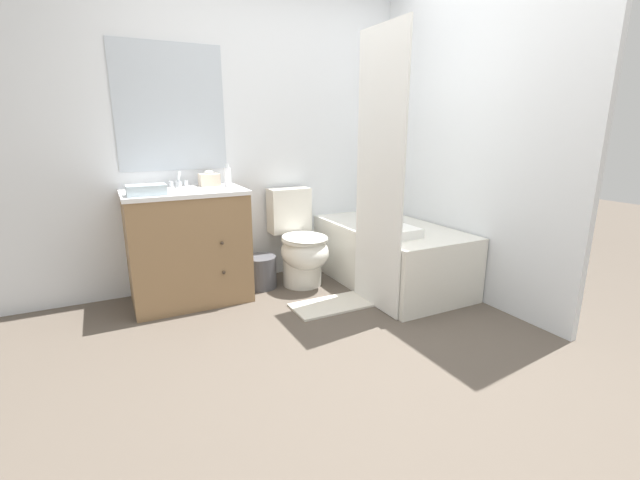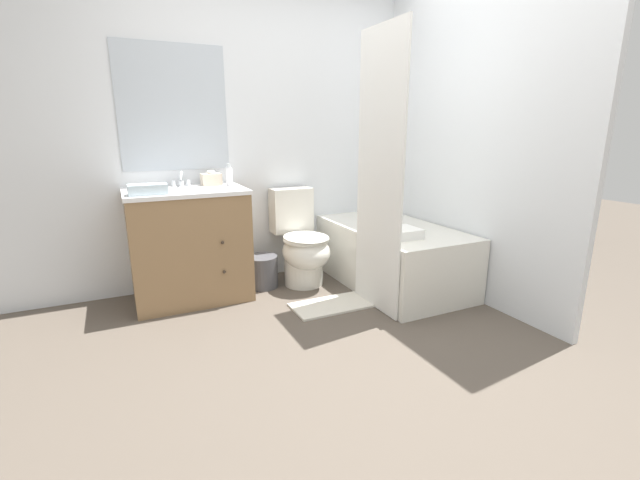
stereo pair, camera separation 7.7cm
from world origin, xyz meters
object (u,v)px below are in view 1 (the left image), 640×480
object	(u,v)px
soap_dispenser	(228,176)
bath_towel_folded	(400,232)
sink_faucet	(179,182)
hand_towel_folded	(146,190)
bathtub	(390,254)
bath_mat	(332,305)
wastebasket	(261,272)
toilet	(300,245)
vanity_cabinet	(188,245)
tissue_box	(209,179)

from	to	relation	value
soap_dispenser	bath_towel_folded	distance (m)	1.38
sink_faucet	bath_towel_folded	world-z (taller)	sink_faucet
hand_towel_folded	bathtub	bearing A→B (deg)	-7.67
sink_faucet	bath_mat	world-z (taller)	sink_faucet
wastebasket	hand_towel_folded	bearing A→B (deg)	-169.34
bathtub	soap_dispenser	bearing A→B (deg)	160.37
sink_faucet	hand_towel_folded	world-z (taller)	sink_faucet
soap_dispenser	hand_towel_folded	size ratio (longest dim) A/B	0.68
toilet	wastebasket	bearing A→B (deg)	168.74
vanity_cabinet	bath_mat	world-z (taller)	vanity_cabinet
tissue_box	bath_towel_folded	bearing A→B (deg)	-37.04
toilet	tissue_box	distance (m)	0.91
vanity_cabinet	tissue_box	bearing A→B (deg)	33.57
hand_towel_folded	bath_mat	bearing A→B (deg)	-21.53
wastebasket	soap_dispenser	size ratio (longest dim) A/B	1.54
sink_faucet	bath_mat	size ratio (longest dim) A/B	0.24
soap_dispenser	tissue_box	bearing A→B (deg)	135.78
soap_dispenser	bath_towel_folded	bearing A→B (deg)	-36.16
vanity_cabinet	bathtub	distance (m)	1.65
sink_faucet	soap_dispenser	distance (m)	0.38
sink_faucet	soap_dispenser	size ratio (longest dim) A/B	0.82
bathtub	tissue_box	bearing A→B (deg)	157.72
vanity_cabinet	bath_mat	bearing A→B (deg)	-34.38
vanity_cabinet	sink_faucet	xyz separation A→B (m)	(-0.00, 0.19, 0.45)
bathtub	wastebasket	distance (m)	1.10
toilet	bath_towel_folded	xyz separation A→B (m)	(0.51, -0.68, 0.20)
vanity_cabinet	bathtub	bearing A→B (deg)	-14.39
hand_towel_folded	bath_mat	xyz separation A→B (m)	(1.17, -0.46, -0.88)
toilet	bathtub	xyz separation A→B (m)	(0.68, -0.34, -0.08)
vanity_cabinet	bathtub	xyz separation A→B (m)	(1.58, -0.41, -0.18)
toilet	hand_towel_folded	bearing A→B (deg)	-175.62
vanity_cabinet	toilet	world-z (taller)	vanity_cabinet
wastebasket	bathtub	bearing A→B (deg)	-21.79
bathtub	soap_dispenser	world-z (taller)	soap_dispenser
vanity_cabinet	toilet	xyz separation A→B (m)	(0.91, -0.07, -0.10)
sink_faucet	toilet	xyz separation A→B (m)	(0.91, -0.25, -0.55)
bathtub	soap_dispenser	xyz separation A→B (m)	(-1.24, 0.44, 0.68)
bath_towel_folded	vanity_cabinet	bearing A→B (deg)	152.18
bathtub	bath_mat	size ratio (longest dim) A/B	2.30
wastebasket	hand_towel_folded	size ratio (longest dim) A/B	1.06
bath_towel_folded	bath_mat	size ratio (longest dim) A/B	0.45
toilet	bathtub	world-z (taller)	toilet
bathtub	wastebasket	size ratio (longest dim) A/B	5.14
vanity_cabinet	soap_dispenser	xyz separation A→B (m)	(0.34, 0.04, 0.50)
wastebasket	soap_dispenser	distance (m)	0.83
toilet	bathtub	distance (m)	0.76
toilet	soap_dispenser	size ratio (longest dim) A/B	4.60
soap_dispenser	hand_towel_folded	xyz separation A→B (m)	(-0.61, -0.19, -0.04)
wastebasket	tissue_box	bearing A→B (deg)	156.27
bathtub	tissue_box	size ratio (longest dim) A/B	9.11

